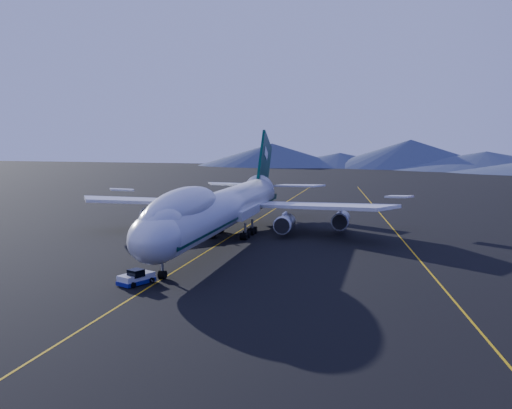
# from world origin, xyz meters

# --- Properties ---
(ground) EXTENTS (500.00, 500.00, 0.00)m
(ground) POSITION_xyz_m (0.00, 0.00, 0.00)
(ground) COLOR black
(ground) RESTS_ON ground
(taxiway_line_main) EXTENTS (0.25, 220.00, 0.01)m
(taxiway_line_main) POSITION_xyz_m (0.00, 0.00, 0.01)
(taxiway_line_main) COLOR #CD9C0C
(taxiway_line_main) RESTS_ON ground
(taxiway_line_side) EXTENTS (28.08, 198.09, 0.01)m
(taxiway_line_side) POSITION_xyz_m (30.00, 10.00, 0.01)
(taxiway_line_side) COLOR #CD9C0C
(taxiway_line_side) RESTS_ON ground
(boeing_747) EXTENTS (59.62, 72.43, 19.37)m
(boeing_747) POSITION_xyz_m (0.00, 0.03, 5.81)
(boeing_747) COLOR silver
(boeing_747) RESTS_ON ground
(pushback_tug) EXTENTS (3.92, 5.07, 1.98)m
(pushback_tug) POSITION_xyz_m (-2.17, -29.55, 0.62)
(pushback_tug) COLOR silver
(pushback_tug) RESTS_ON ground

